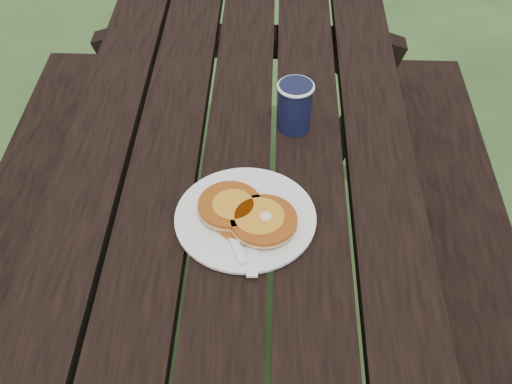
{
  "coord_description": "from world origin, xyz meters",
  "views": [
    {
      "loc": [
        0.08,
        -0.92,
        1.66
      ],
      "look_at": [
        0.05,
        -0.08,
        0.8
      ],
      "focal_mm": 45.0,
      "sensor_mm": 36.0,
      "label": 1
    }
  ],
  "objects_px": {
    "picnic_table": "(238,293)",
    "plate": "(245,218)",
    "pancake_stack": "(248,214)",
    "coffee_cup": "(295,104)"
  },
  "relations": [
    {
      "from": "coffee_cup",
      "to": "picnic_table",
      "type": "bearing_deg",
      "value": -124.18
    },
    {
      "from": "pancake_stack",
      "to": "coffee_cup",
      "type": "distance_m",
      "value": 0.3
    },
    {
      "from": "pancake_stack",
      "to": "coffee_cup",
      "type": "xyz_separation_m",
      "value": [
        0.09,
        0.29,
        0.04
      ]
    },
    {
      "from": "plate",
      "to": "coffee_cup",
      "type": "xyz_separation_m",
      "value": [
        0.09,
        0.28,
        0.06
      ]
    },
    {
      "from": "picnic_table",
      "to": "plate",
      "type": "relative_size",
      "value": 6.9
    },
    {
      "from": "picnic_table",
      "to": "plate",
      "type": "height_order",
      "value": "plate"
    },
    {
      "from": "picnic_table",
      "to": "plate",
      "type": "xyz_separation_m",
      "value": [
        0.03,
        -0.1,
        0.39
      ]
    },
    {
      "from": "picnic_table",
      "to": "coffee_cup",
      "type": "xyz_separation_m",
      "value": [
        0.12,
        0.18,
        0.45
      ]
    },
    {
      "from": "picnic_table",
      "to": "pancake_stack",
      "type": "relative_size",
      "value": 9.59
    },
    {
      "from": "picnic_table",
      "to": "plate",
      "type": "distance_m",
      "value": 0.4
    }
  ]
}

